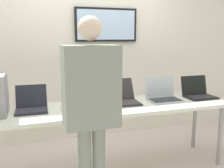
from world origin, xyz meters
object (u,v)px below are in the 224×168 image
at_px(laptop_station_2, 123,97).
at_px(laptop_station_3, 163,95).
at_px(workbench, 109,110).
at_px(person, 91,101).
at_px(laptop_station_0, 31,105).
at_px(laptop_station_1, 82,102).
at_px(laptop_station_4, 198,92).

distance_m(laptop_station_2, laptop_station_3, 0.49).
distance_m(workbench, laptop_station_2, 0.24).
distance_m(laptop_station_2, person, 0.91).
height_order(laptop_station_0, laptop_station_1, laptop_station_0).
bearing_deg(laptop_station_3, laptop_station_2, 173.94).
height_order(laptop_station_0, laptop_station_2, laptop_station_2).
xyz_separation_m(workbench, laptop_station_4, (1.19, 0.04, 0.11)).
distance_m(laptop_station_1, laptop_station_3, 0.97).
distance_m(laptop_station_0, person, 0.86).
distance_m(laptop_station_3, laptop_station_4, 0.50).
xyz_separation_m(workbench, laptop_station_2, (0.20, 0.09, 0.11)).
distance_m(laptop_station_3, person, 1.24).
distance_m(laptop_station_1, laptop_station_2, 0.48).
xyz_separation_m(workbench, laptop_station_1, (-0.28, 0.05, 0.11)).
bearing_deg(person, laptop_station_3, 32.47).
xyz_separation_m(workbench, person, (-0.34, -0.62, 0.29)).
relative_size(laptop_station_2, laptop_station_4, 1.13).
bearing_deg(laptop_station_1, laptop_station_4, -0.38).
relative_size(laptop_station_0, laptop_station_1, 0.89).
bearing_deg(laptop_station_4, person, -156.65).
bearing_deg(workbench, laptop_station_1, 170.01).
xyz_separation_m(laptop_station_1, laptop_station_3, (0.97, -0.02, 0.00)).
height_order(workbench, laptop_station_1, laptop_station_1).
xyz_separation_m(laptop_station_3, laptop_station_4, (0.50, 0.01, -0.00)).
xyz_separation_m(laptop_station_2, person, (-0.54, -0.71, 0.18)).
bearing_deg(workbench, laptop_station_2, 23.77).
relative_size(workbench, laptop_station_1, 7.35).
bearing_deg(laptop_station_1, workbench, -9.99).
relative_size(workbench, laptop_station_2, 6.95).
relative_size(workbench, laptop_station_0, 8.25).
xyz_separation_m(laptop_station_1, laptop_station_2, (0.48, 0.04, 0.00)).
relative_size(workbench, person, 1.68).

